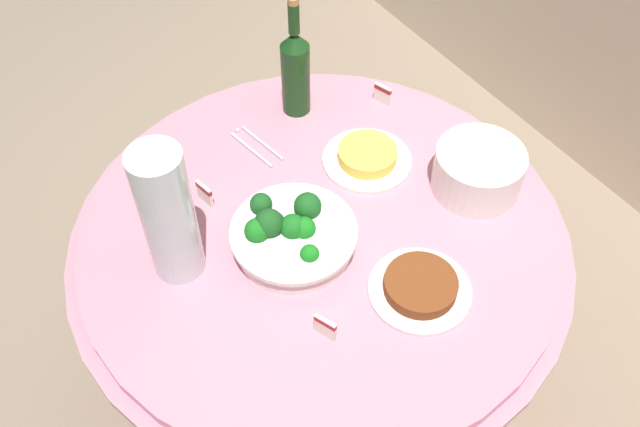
{
  "coord_description": "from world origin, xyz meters",
  "views": [
    {
      "loc": [
        0.84,
        -0.56,
        2.0
      ],
      "look_at": [
        0.0,
        0.0,
        0.79
      ],
      "focal_mm": 39.62,
      "sensor_mm": 36.0,
      "label": 1
    }
  ],
  "objects_px": {
    "decorative_fruit_vase": "(169,220)",
    "label_placard_mid": "(383,93)",
    "plate_stack": "(478,171)",
    "broccoli_bowl": "(292,235)",
    "food_plate_stir_fry": "(420,287)",
    "food_plate_fried_egg": "(367,157)",
    "label_placard_front": "(325,327)",
    "label_placard_rear": "(204,193)",
    "serving_tongs": "(255,145)",
    "wine_bottle": "(295,70)"
  },
  "relations": [
    {
      "from": "decorative_fruit_vase",
      "to": "label_placard_mid",
      "type": "relative_size",
      "value": 6.18
    },
    {
      "from": "plate_stack",
      "to": "decorative_fruit_vase",
      "type": "relative_size",
      "value": 0.62
    },
    {
      "from": "broccoli_bowl",
      "to": "label_placard_mid",
      "type": "height_order",
      "value": "broccoli_bowl"
    },
    {
      "from": "plate_stack",
      "to": "food_plate_stir_fry",
      "type": "relative_size",
      "value": 0.95
    },
    {
      "from": "food_plate_fried_egg",
      "to": "label_placard_front",
      "type": "xyz_separation_m",
      "value": [
        0.35,
        -0.36,
        0.01
      ]
    },
    {
      "from": "label_placard_front",
      "to": "label_placard_rear",
      "type": "relative_size",
      "value": 1.0
    },
    {
      "from": "decorative_fruit_vase",
      "to": "serving_tongs",
      "type": "bearing_deg",
      "value": 125.21
    },
    {
      "from": "wine_bottle",
      "to": "food_plate_stir_fry",
      "type": "relative_size",
      "value": 1.53
    },
    {
      "from": "serving_tongs",
      "to": "label_placard_front",
      "type": "bearing_deg",
      "value": -15.93
    },
    {
      "from": "broccoli_bowl",
      "to": "food_plate_stir_fry",
      "type": "distance_m",
      "value": 0.3
    },
    {
      "from": "label_placard_rear",
      "to": "label_placard_mid",
      "type": "bearing_deg",
      "value": 95.28
    },
    {
      "from": "serving_tongs",
      "to": "label_placard_mid",
      "type": "xyz_separation_m",
      "value": [
        0.04,
        0.37,
        0.03
      ]
    },
    {
      "from": "food_plate_fried_egg",
      "to": "food_plate_stir_fry",
      "type": "bearing_deg",
      "value": -19.73
    },
    {
      "from": "food_plate_fried_egg",
      "to": "label_placard_rear",
      "type": "bearing_deg",
      "value": -105.24
    },
    {
      "from": "food_plate_stir_fry",
      "to": "label_placard_rear",
      "type": "height_order",
      "value": "label_placard_rear"
    },
    {
      "from": "serving_tongs",
      "to": "food_plate_stir_fry",
      "type": "bearing_deg",
      "value": 6.7
    },
    {
      "from": "decorative_fruit_vase",
      "to": "label_placard_front",
      "type": "distance_m",
      "value": 0.38
    },
    {
      "from": "food_plate_fried_egg",
      "to": "label_placard_rear",
      "type": "distance_m",
      "value": 0.41
    },
    {
      "from": "broccoli_bowl",
      "to": "plate_stack",
      "type": "distance_m",
      "value": 0.47
    },
    {
      "from": "food_plate_stir_fry",
      "to": "label_placard_mid",
      "type": "distance_m",
      "value": 0.61
    },
    {
      "from": "wine_bottle",
      "to": "decorative_fruit_vase",
      "type": "xyz_separation_m",
      "value": [
        0.29,
        -0.49,
        0.02
      ]
    },
    {
      "from": "broccoli_bowl",
      "to": "decorative_fruit_vase",
      "type": "bearing_deg",
      "value": -112.16
    },
    {
      "from": "wine_bottle",
      "to": "label_placard_rear",
      "type": "xyz_separation_m",
      "value": [
        0.16,
        -0.35,
        -0.1
      ]
    },
    {
      "from": "decorative_fruit_vase",
      "to": "wine_bottle",
      "type": "bearing_deg",
      "value": 120.76
    },
    {
      "from": "wine_bottle",
      "to": "serving_tongs",
      "type": "bearing_deg",
      "value": -69.33
    },
    {
      "from": "broccoli_bowl",
      "to": "label_placard_rear",
      "type": "distance_m",
      "value": 0.25
    },
    {
      "from": "broccoli_bowl",
      "to": "wine_bottle",
      "type": "distance_m",
      "value": 0.47
    },
    {
      "from": "decorative_fruit_vase",
      "to": "food_plate_stir_fry",
      "type": "relative_size",
      "value": 1.55
    },
    {
      "from": "food_plate_stir_fry",
      "to": "label_placard_mid",
      "type": "xyz_separation_m",
      "value": [
        -0.53,
        0.3,
        0.01
      ]
    },
    {
      "from": "serving_tongs",
      "to": "broccoli_bowl",
      "type": "bearing_deg",
      "value": -16.06
    },
    {
      "from": "plate_stack",
      "to": "decorative_fruit_vase",
      "type": "distance_m",
      "value": 0.72
    },
    {
      "from": "food_plate_fried_egg",
      "to": "label_placard_rear",
      "type": "xyz_separation_m",
      "value": [
        -0.11,
        -0.39,
        0.01
      ]
    },
    {
      "from": "label_placard_mid",
      "to": "label_placard_rear",
      "type": "distance_m",
      "value": 0.56
    },
    {
      "from": "decorative_fruit_vase",
      "to": "label_placard_mid",
      "type": "xyz_separation_m",
      "value": [
        -0.18,
        0.69,
        -0.12
      ]
    },
    {
      "from": "food_plate_stir_fry",
      "to": "label_placard_rear",
      "type": "xyz_separation_m",
      "value": [
        -0.48,
        -0.26,
        0.01
      ]
    },
    {
      "from": "plate_stack",
      "to": "food_plate_fried_egg",
      "type": "height_order",
      "value": "plate_stack"
    },
    {
      "from": "label_placard_mid",
      "to": "food_plate_stir_fry",
      "type": "bearing_deg",
      "value": -29.38
    },
    {
      "from": "plate_stack",
      "to": "label_placard_front",
      "type": "bearing_deg",
      "value": -75.27
    },
    {
      "from": "wine_bottle",
      "to": "label_placard_mid",
      "type": "relative_size",
      "value": 6.11
    },
    {
      "from": "wine_bottle",
      "to": "label_placard_mid",
      "type": "height_order",
      "value": "wine_bottle"
    },
    {
      "from": "plate_stack",
      "to": "label_placard_mid",
      "type": "height_order",
      "value": "plate_stack"
    },
    {
      "from": "food_plate_fried_egg",
      "to": "plate_stack",
      "type": "bearing_deg",
      "value": 38.77
    },
    {
      "from": "food_plate_fried_egg",
      "to": "broccoli_bowl",
      "type": "bearing_deg",
      "value": -67.9
    },
    {
      "from": "food_plate_stir_fry",
      "to": "plate_stack",
      "type": "bearing_deg",
      "value": 118.64
    },
    {
      "from": "plate_stack",
      "to": "wine_bottle",
      "type": "distance_m",
      "value": 0.52
    },
    {
      "from": "wine_bottle",
      "to": "label_placard_rear",
      "type": "relative_size",
      "value": 6.11
    },
    {
      "from": "plate_stack",
      "to": "label_placard_rear",
      "type": "xyz_separation_m",
      "value": [
        -0.31,
        -0.56,
        -0.02
      ]
    },
    {
      "from": "decorative_fruit_vase",
      "to": "serving_tongs",
      "type": "distance_m",
      "value": 0.42
    },
    {
      "from": "broccoli_bowl",
      "to": "wine_bottle",
      "type": "xyz_separation_m",
      "value": [
        -0.38,
        0.26,
        0.09
      ]
    },
    {
      "from": "label_placard_mid",
      "to": "serving_tongs",
      "type": "bearing_deg",
      "value": -96.86
    }
  ]
}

